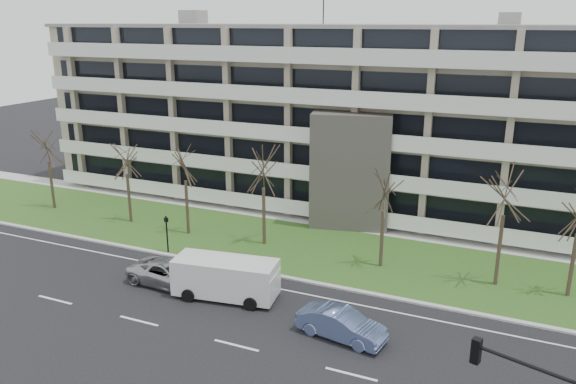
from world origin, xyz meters
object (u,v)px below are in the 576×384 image
at_px(pedestrian_signal, 167,230).
at_px(white_van, 227,275).
at_px(blue_sedan, 341,324).
at_px(silver_pickup, 170,273).

bearing_deg(pedestrian_signal, white_van, -7.90).
distance_m(blue_sedan, pedestrian_signal, 15.65).
height_order(white_van, pedestrian_signal, pedestrian_signal).
bearing_deg(pedestrian_signal, blue_sedan, 1.13).
bearing_deg(pedestrian_signal, silver_pickup, -31.00).
relative_size(silver_pickup, pedestrian_signal, 1.99).
relative_size(silver_pickup, white_van, 0.86).
distance_m(silver_pickup, white_van, 4.06).
bearing_deg(silver_pickup, white_van, -86.44).
height_order(silver_pickup, blue_sedan, blue_sedan).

